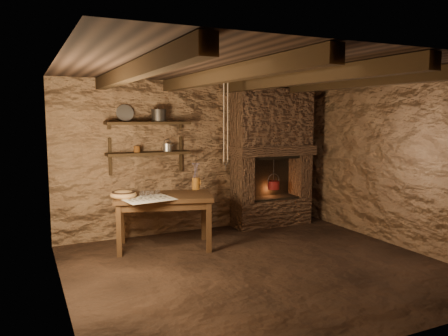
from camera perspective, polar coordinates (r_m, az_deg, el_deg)
name	(u,v)px	position (r m, az deg, el deg)	size (l,w,h in m)	color
floor	(258,267)	(5.54, 4.52, -12.81)	(4.50, 4.50, 0.00)	black
back_wall	(198,157)	(7.05, -3.45, 1.48)	(4.50, 0.04, 2.40)	brown
front_wall	(386,200)	(3.68, 20.35, -3.98)	(4.50, 0.04, 2.40)	brown
left_wall	(60,183)	(4.58, -20.60, -1.90)	(0.04, 4.00, 2.40)	brown
right_wall	(397,162)	(6.66, 21.71, 0.68)	(0.04, 4.00, 2.40)	brown
ceiling	(260,69)	(5.24, 4.78, 12.74)	(4.50, 4.00, 0.04)	black
beam_far_left	(133,72)	(4.67, -11.78, 12.22)	(0.14, 3.95, 0.16)	black
beam_mid_left	(222,75)	(5.00, -0.31, 12.00)	(0.14, 3.95, 0.16)	black
beam_mid_right	(296,79)	(5.49, 9.39, 11.45)	(0.14, 3.95, 0.16)	black
beam_far_right	(359,81)	(6.11, 17.28, 10.77)	(0.14, 3.95, 0.16)	black
shelf_lower	(149,153)	(6.62, -9.79, 1.91)	(1.25, 0.30, 0.04)	black
shelf_upper	(148,123)	(6.60, -9.87, 5.80)	(1.25, 0.30, 0.04)	black
hearth	(272,153)	(7.40, 6.26, 1.91)	(1.43, 0.51, 2.30)	#3D291E
work_table	(164,219)	(6.24, -7.84, -6.66)	(1.48, 1.09, 0.76)	#382313
linen_cloth	(148,199)	(5.89, -9.91, -3.99)	(0.63, 0.51, 0.01)	silver
pewter_cutlery_row	(148,198)	(5.87, -9.86, -3.93)	(0.53, 0.20, 0.01)	gray
drinking_glasses	(147,194)	(6.00, -10.04, -3.35)	(0.20, 0.06, 0.08)	white
stoneware_jug	(196,178)	(6.55, -3.68, -1.30)	(0.13, 0.12, 0.40)	#A86420
wooden_bowl	(123,195)	(6.03, -13.00, -3.45)	(0.36, 0.36, 0.13)	#A67A48
iron_stockpot	(159,116)	(6.64, -8.52, 6.72)	(0.22, 0.22, 0.16)	#2E2B29
tin_pan	(125,113)	(6.62, -12.82, 7.01)	(0.25, 0.25, 0.03)	#A6A7A1
small_kettle	(167,147)	(6.70, -7.41, 2.69)	(0.17, 0.13, 0.19)	#A6A7A1
rusty_tin	(137,149)	(6.57, -11.30, 2.43)	(0.09, 0.09, 0.09)	#4F290F
red_pot	(274,184)	(7.43, 6.48, -2.15)	(0.26, 0.26, 0.54)	maroon
hanging_ropes	(226,120)	(6.17, 0.23, 6.30)	(0.08, 0.08, 1.20)	#CCAF90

